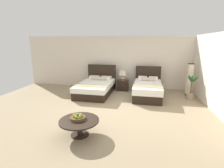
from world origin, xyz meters
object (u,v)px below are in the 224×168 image
at_px(bed_near_corner, 147,89).
at_px(table_lamp, 123,75).
at_px(nightstand, 123,85).
at_px(fruit_bowl, 78,117).
at_px(bed_near_window, 96,87).
at_px(potted_palm, 191,91).
at_px(coffee_table, 79,123).
at_px(floor_lamp_corner, 189,79).

distance_m(bed_near_corner, table_lamp, 1.44).
height_order(nightstand, fruit_bowl, fruit_bowl).
relative_size(bed_near_window, table_lamp, 5.09).
distance_m(nightstand, table_lamp, 0.52).
height_order(fruit_bowl, potted_palm, potted_palm).
height_order(bed_near_window, nightstand, bed_near_window).
distance_m(nightstand, coffee_table, 4.23).
xyz_separation_m(floor_lamp_corner, potted_palm, (-0.06, -0.58, -0.37)).
bearing_deg(table_lamp, coffee_table, -97.88).
relative_size(fruit_bowl, potted_palm, 0.38).
relative_size(coffee_table, floor_lamp_corner, 0.70).
bearing_deg(bed_near_window, table_lamp, 34.94).
bearing_deg(fruit_bowl, coffee_table, -32.34).
bearing_deg(potted_palm, coffee_table, -135.31).
distance_m(bed_near_corner, fruit_bowl, 3.82).
bearing_deg(coffee_table, fruit_bowl, 147.66).
xyz_separation_m(bed_near_corner, table_lamp, (-1.13, 0.78, 0.43)).
height_order(bed_near_window, table_lamp, bed_near_window).
xyz_separation_m(bed_near_corner, coffee_table, (-1.71, -3.43, -0.01)).
relative_size(bed_near_window, floor_lamp_corner, 1.64).
distance_m(bed_near_corner, coffee_table, 3.83).
height_order(bed_near_corner, table_lamp, bed_near_corner).
bearing_deg(floor_lamp_corner, fruit_bowl, -131.82).
bearing_deg(bed_near_window, floor_lamp_corner, 7.30).
distance_m(bed_near_window, potted_palm, 3.92).
bearing_deg(nightstand, potted_palm, -16.30).
xyz_separation_m(nightstand, fruit_bowl, (-0.63, -4.16, 0.22)).
bearing_deg(table_lamp, floor_lamp_corner, -5.17).
bearing_deg(table_lamp, bed_near_window, -145.06).
relative_size(table_lamp, coffee_table, 0.46).
bearing_deg(floor_lamp_corner, bed_near_corner, -163.46).
distance_m(coffee_table, fruit_bowl, 0.15).
bearing_deg(bed_near_corner, bed_near_window, 179.74).
bearing_deg(coffee_table, potted_palm, 44.69).
distance_m(table_lamp, fruit_bowl, 4.23).
relative_size(fruit_bowl, floor_lamp_corner, 0.27).
bearing_deg(bed_near_corner, table_lamp, 145.28).
distance_m(nightstand, potted_palm, 2.94).
bearing_deg(floor_lamp_corner, potted_palm, -95.74).
relative_size(table_lamp, fruit_bowl, 1.18).
height_order(bed_near_corner, coffee_table, bed_near_corner).
distance_m(nightstand, floor_lamp_corner, 2.92).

